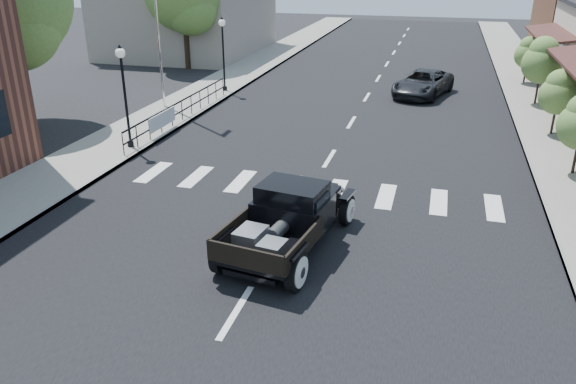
# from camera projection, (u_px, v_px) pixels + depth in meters

# --- Properties ---
(ground) EXTENTS (120.00, 120.00, 0.00)m
(ground) POSITION_uv_depth(u_px,v_px,m) (276.00, 247.00, 14.51)
(ground) COLOR black
(ground) RESTS_ON ground
(road) EXTENTS (14.00, 80.00, 0.02)m
(road) POSITION_uv_depth(u_px,v_px,m) (361.00, 106.00, 27.83)
(road) COLOR black
(road) RESTS_ON ground
(road_markings) EXTENTS (12.00, 60.00, 0.06)m
(road_markings) POSITION_uv_depth(u_px,v_px,m) (344.00, 136.00, 23.39)
(road_markings) COLOR silver
(road_markings) RESTS_ON ground
(sidewalk_left) EXTENTS (3.00, 80.00, 0.15)m
(sidewalk_left) POSITION_uv_depth(u_px,v_px,m) (202.00, 95.00, 29.86)
(sidewalk_left) COLOR gray
(sidewalk_left) RESTS_ON ground
(sidewalk_right) EXTENTS (3.00, 80.00, 0.15)m
(sidewalk_right) POSITION_uv_depth(u_px,v_px,m) (546.00, 117.00, 25.74)
(sidewalk_right) COLOR gray
(sidewalk_right) RESTS_ON ground
(low_building_left) EXTENTS (10.00, 12.00, 5.00)m
(low_building_left) POSITION_uv_depth(u_px,v_px,m) (189.00, 19.00, 42.02)
(low_building_left) COLOR gray
(low_building_left) RESTS_ON ground
(railing) EXTENTS (0.08, 10.00, 1.00)m
(railing) POSITION_uv_depth(u_px,v_px,m) (182.00, 109.00, 24.90)
(railing) COLOR black
(railing) RESTS_ON sidewalk_left
(banner) EXTENTS (0.04, 2.20, 0.60)m
(banner) POSITION_uv_depth(u_px,v_px,m) (163.00, 125.00, 23.19)
(banner) COLOR silver
(banner) RESTS_ON sidewalk_left
(lamp_post_b) EXTENTS (0.36, 0.36, 3.84)m
(lamp_post_b) POSITION_uv_depth(u_px,v_px,m) (125.00, 97.00, 20.87)
(lamp_post_b) COLOR black
(lamp_post_b) RESTS_ON sidewalk_left
(lamp_post_c) EXTENTS (0.36, 0.36, 3.84)m
(lamp_post_c) POSITION_uv_depth(u_px,v_px,m) (223.00, 54.00, 29.75)
(lamp_post_c) COLOR black
(lamp_post_c) RESTS_ON sidewalk_left
(big_tree_near) EXTENTS (5.58, 5.58, 8.20)m
(big_tree_near) POSITION_uv_depth(u_px,v_px,m) (8.00, 29.00, 23.40)
(big_tree_near) COLOR #4F7331
(big_tree_near) RESTS_ON ground
(big_tree_far) EXTENTS (4.97, 4.97, 7.30)m
(big_tree_far) POSITION_uv_depth(u_px,v_px,m) (185.00, 11.00, 35.64)
(big_tree_far) COLOR #4F7331
(big_tree_far) RESTS_ON ground
(small_tree_c) EXTENTS (1.52, 1.52, 2.54)m
(small_tree_c) POSITION_uv_depth(u_px,v_px,m) (557.00, 103.00, 22.68)
(small_tree_c) COLOR #537535
(small_tree_c) RESTS_ON sidewalk_right
(small_tree_d) EXTENTS (1.88, 1.88, 3.13)m
(small_tree_d) POSITION_uv_depth(u_px,v_px,m) (540.00, 72.00, 27.21)
(small_tree_d) COLOR #537535
(small_tree_d) RESTS_ON sidewalk_right
(small_tree_e) EXTENTS (1.50, 1.50, 2.50)m
(small_tree_e) POSITION_uv_depth(u_px,v_px,m) (527.00, 61.00, 31.82)
(small_tree_e) COLOR #537535
(small_tree_e) RESTS_ON sidewalk_right
(hotrod_pickup) EXTENTS (3.06, 5.28, 1.73)m
(hotrod_pickup) POSITION_uv_depth(u_px,v_px,m) (289.00, 217.00, 14.15)
(hotrod_pickup) COLOR black
(hotrod_pickup) RESTS_ON ground
(second_car) EXTENTS (3.41, 5.18, 1.32)m
(second_car) POSITION_uv_depth(u_px,v_px,m) (423.00, 83.00, 29.69)
(second_car) COLOR black
(second_car) RESTS_ON ground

